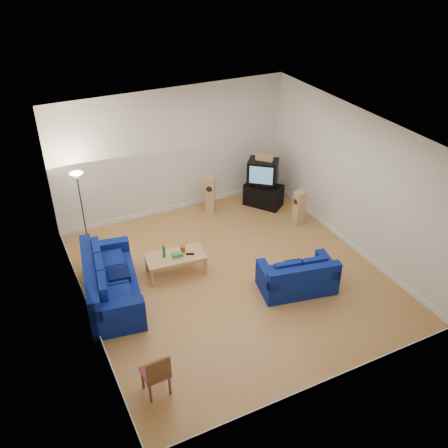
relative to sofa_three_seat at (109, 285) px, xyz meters
name	(u,v)px	position (x,y,z in m)	size (l,w,h in m)	color
room	(233,214)	(2.51, -0.45, 1.21)	(6.01, 6.51, 3.21)	#9A632F
sofa_three_seat	(109,285)	(0.00, 0.00, 0.00)	(1.33, 2.42, 0.89)	navy
sofa_loveseat	(298,279)	(3.51, -1.41, -0.04)	(1.64, 1.12, 0.75)	navy
coffee_table	(175,258)	(1.50, 0.21, 0.07)	(1.30, 0.75, 0.45)	tan
bottle	(164,252)	(1.27, 0.26, 0.26)	(0.06, 0.06, 0.27)	#197233
tissue_box	(177,255)	(1.52, 0.15, 0.17)	(0.22, 0.12, 0.09)	green
red_canister	(183,249)	(1.69, 0.26, 0.20)	(0.10, 0.10, 0.14)	red
remote	(190,254)	(1.79, 0.11, 0.13)	(0.17, 0.05, 0.02)	black
tv_stand	(263,195)	(4.66, 1.98, -0.04)	(0.95, 0.53, 0.58)	black
av_receiver	(265,184)	(4.68, 1.94, 0.31)	(0.47, 0.39, 0.11)	black
television	(263,171)	(4.64, 2.02, 0.65)	(0.92, 0.89, 0.58)	black
centre_speaker	(265,157)	(4.68, 2.03, 1.02)	(0.44, 0.18, 0.15)	tan
speaker_left	(210,195)	(3.24, 2.25, 0.18)	(0.35, 0.37, 1.01)	tan
speaker_right	(299,208)	(4.96, 0.76, 0.12)	(0.30, 0.24, 0.90)	tan
floor_lamp	(78,186)	(0.06, 2.25, 1.15)	(0.31, 0.31, 1.79)	black
dining_chair	(156,373)	(0.07, -2.64, 0.14)	(0.42, 0.42, 0.84)	brown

